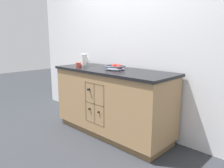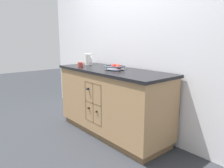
{
  "view_description": "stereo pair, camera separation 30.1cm",
  "coord_description": "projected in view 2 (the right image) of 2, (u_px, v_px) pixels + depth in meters",
  "views": [
    {
      "loc": [
        2.05,
        -2.12,
        1.33
      ],
      "look_at": [
        0.0,
        0.0,
        0.72
      ],
      "focal_mm": 35.0,
      "sensor_mm": 36.0,
      "label": 1
    },
    {
      "loc": [
        2.25,
        -1.9,
        1.33
      ],
      "look_at": [
        0.0,
        0.0,
        0.72
      ],
      "focal_mm": 35.0,
      "sensor_mm": 36.0,
      "label": 2
    }
  ],
  "objects": [
    {
      "name": "ground_plane",
      "position": [
        112.0,
        133.0,
        3.16
      ],
      "size": [
        14.0,
        14.0,
        0.0
      ],
      "primitive_type": "plane",
      "color": "#2D3035"
    },
    {
      "name": "back_wall",
      "position": [
        132.0,
        43.0,
        3.14
      ],
      "size": [
        4.4,
        0.06,
        2.55
      ],
      "primitive_type": "cube",
      "color": "white",
      "rests_on": "ground_plane"
    },
    {
      "name": "kitchen_island",
      "position": [
        112.0,
        102.0,
        3.06
      ],
      "size": [
        1.79,
        0.67,
        0.92
      ],
      "color": "brown",
      "rests_on": "ground_plane"
    },
    {
      "name": "fruit_bowl",
      "position": [
        115.0,
        67.0,
        2.91
      ],
      "size": [
        0.28,
        0.28,
        0.08
      ],
      "color": "#4C5666",
      "rests_on": "kitchen_island"
    },
    {
      "name": "white_pitcher",
      "position": [
        88.0,
        59.0,
        3.47
      ],
      "size": [
        0.17,
        0.11,
        0.18
      ],
      "color": "white",
      "rests_on": "kitchen_island"
    },
    {
      "name": "ceramic_mug",
      "position": [
        81.0,
        65.0,
        3.19
      ],
      "size": [
        0.12,
        0.08,
        0.08
      ],
      "color": "#B7473D",
      "rests_on": "kitchen_island"
    }
  ]
}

